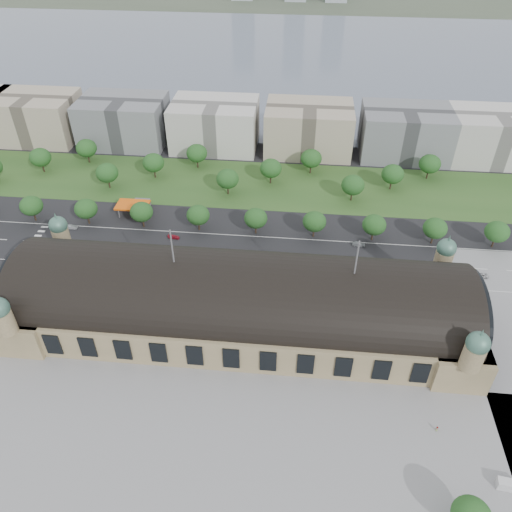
# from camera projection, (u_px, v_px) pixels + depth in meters

# --- Properties ---
(ground) EXTENTS (900.00, 900.00, 0.00)m
(ground) POSITION_uv_depth(u_px,v_px,m) (240.00, 324.00, 167.62)
(ground) COLOR black
(ground) RESTS_ON ground
(station) EXTENTS (150.00, 48.40, 44.30)m
(station) POSITION_uv_depth(u_px,v_px,m) (239.00, 302.00, 161.25)
(station) COLOR tan
(station) RESTS_ON ground
(plaza_south) EXTENTS (190.00, 48.00, 0.12)m
(plaza_south) POSITION_uv_depth(u_px,v_px,m) (257.00, 447.00, 132.48)
(plaza_south) COLOR gray
(plaza_south) RESTS_ON ground
(road_slab) EXTENTS (260.00, 26.00, 0.10)m
(road_slab) POSITION_uv_depth(u_px,v_px,m) (202.00, 252.00, 198.85)
(road_slab) COLOR black
(road_slab) RESTS_ON ground
(grass_belt) EXTENTS (300.00, 45.00, 0.10)m
(grass_belt) POSITION_uv_depth(u_px,v_px,m) (233.00, 183.00, 241.41)
(grass_belt) COLOR #2A4F1F
(grass_belt) RESTS_ON ground
(petrol_station) EXTENTS (14.00, 13.00, 5.05)m
(petrol_station) POSITION_uv_depth(u_px,v_px,m) (138.00, 205.00, 220.96)
(petrol_station) COLOR #EA5A0D
(petrol_station) RESTS_ON ground
(lake) EXTENTS (700.00, 320.00, 0.08)m
(lake) POSITION_uv_depth(u_px,v_px,m) (286.00, 56.00, 400.34)
(lake) COLOR slate
(lake) RESTS_ON ground
(far_shore) EXTENTS (700.00, 120.00, 0.14)m
(far_shore) POSITION_uv_depth(u_px,v_px,m) (295.00, 2.00, 556.53)
(far_shore) COLOR #44513D
(far_shore) RESTS_ON ground
(office_1) EXTENTS (45.00, 32.00, 24.00)m
(office_1) POSITION_uv_depth(u_px,v_px,m) (35.00, 117.00, 274.15)
(office_1) COLOR tan
(office_1) RESTS_ON ground
(office_2) EXTENTS (45.00, 32.00, 24.00)m
(office_2) POSITION_uv_depth(u_px,v_px,m) (124.00, 121.00, 270.26)
(office_2) COLOR slate
(office_2) RESTS_ON ground
(office_3) EXTENTS (45.00, 32.00, 24.00)m
(office_3) POSITION_uv_depth(u_px,v_px,m) (215.00, 125.00, 266.38)
(office_3) COLOR beige
(office_3) RESTS_ON ground
(office_4) EXTENTS (45.00, 32.00, 24.00)m
(office_4) POSITION_uv_depth(u_px,v_px,m) (309.00, 129.00, 262.49)
(office_4) COLOR tan
(office_4) RESTS_ON ground
(office_5) EXTENTS (45.00, 32.00, 24.00)m
(office_5) POSITION_uv_depth(u_px,v_px,m) (405.00, 133.00, 258.61)
(office_5) COLOR slate
(office_5) RESTS_ON ground
(office_6) EXTENTS (45.00, 32.00, 24.00)m
(office_6) POSITION_uv_depth(u_px,v_px,m) (495.00, 136.00, 255.12)
(office_6) COLOR beige
(office_6) RESTS_ON ground
(tree_row_1) EXTENTS (9.60, 9.60, 11.52)m
(tree_row_1) POSITION_uv_depth(u_px,v_px,m) (31.00, 206.00, 211.87)
(tree_row_1) COLOR #2D2116
(tree_row_1) RESTS_ON ground
(tree_row_2) EXTENTS (9.60, 9.60, 11.52)m
(tree_row_2) POSITION_uv_depth(u_px,v_px,m) (86.00, 209.00, 210.00)
(tree_row_2) COLOR #2D2116
(tree_row_2) RESTS_ON ground
(tree_row_3) EXTENTS (9.60, 9.60, 11.52)m
(tree_row_3) POSITION_uv_depth(u_px,v_px,m) (141.00, 212.00, 208.14)
(tree_row_3) COLOR #2D2116
(tree_row_3) RESTS_ON ground
(tree_row_4) EXTENTS (9.60, 9.60, 11.52)m
(tree_row_4) POSITION_uv_depth(u_px,v_px,m) (198.00, 215.00, 206.27)
(tree_row_4) COLOR #2D2116
(tree_row_4) RESTS_ON ground
(tree_row_5) EXTENTS (9.60, 9.60, 11.52)m
(tree_row_5) POSITION_uv_depth(u_px,v_px,m) (256.00, 218.00, 204.41)
(tree_row_5) COLOR #2D2116
(tree_row_5) RESTS_ON ground
(tree_row_6) EXTENTS (9.60, 9.60, 11.52)m
(tree_row_6) POSITION_uv_depth(u_px,v_px,m) (314.00, 222.00, 202.54)
(tree_row_6) COLOR #2D2116
(tree_row_6) RESTS_ON ground
(tree_row_7) EXTENTS (9.60, 9.60, 11.52)m
(tree_row_7) POSITION_uv_depth(u_px,v_px,m) (374.00, 225.00, 200.68)
(tree_row_7) COLOR #2D2116
(tree_row_7) RESTS_ON ground
(tree_row_8) EXTENTS (9.60, 9.60, 11.52)m
(tree_row_8) POSITION_uv_depth(u_px,v_px,m) (435.00, 228.00, 198.82)
(tree_row_8) COLOR #2D2116
(tree_row_8) RESTS_ON ground
(tree_row_9) EXTENTS (9.60, 9.60, 11.52)m
(tree_row_9) POSITION_uv_depth(u_px,v_px,m) (497.00, 232.00, 196.95)
(tree_row_9) COLOR #2D2116
(tree_row_9) RESTS_ON ground
(tree_belt_1) EXTENTS (10.40, 10.40, 12.48)m
(tree_belt_1) POSITION_uv_depth(u_px,v_px,m) (40.00, 157.00, 245.45)
(tree_belt_1) COLOR #2D2116
(tree_belt_1) RESTS_ON ground
(tree_belt_2) EXTENTS (10.40, 10.40, 12.48)m
(tree_belt_2) POSITION_uv_depth(u_px,v_px,m) (86.00, 148.00, 253.34)
(tree_belt_2) COLOR #2D2116
(tree_belt_2) RESTS_ON ground
(tree_belt_3) EXTENTS (10.40, 10.40, 12.48)m
(tree_belt_3) POSITION_uv_depth(u_px,v_px,m) (107.00, 173.00, 233.12)
(tree_belt_3) COLOR #2D2116
(tree_belt_3) RESTS_ON ground
(tree_belt_4) EXTENTS (10.40, 10.40, 12.48)m
(tree_belt_4) POSITION_uv_depth(u_px,v_px,m) (153.00, 163.00, 241.02)
(tree_belt_4) COLOR #2D2116
(tree_belt_4) RESTS_ON ground
(tree_belt_5) EXTENTS (10.40, 10.40, 12.48)m
(tree_belt_5) POSITION_uv_depth(u_px,v_px,m) (197.00, 153.00, 248.91)
(tree_belt_5) COLOR #2D2116
(tree_belt_5) RESTS_ON ground
(tree_belt_6) EXTENTS (10.40, 10.40, 12.48)m
(tree_belt_6) POSITION_uv_depth(u_px,v_px,m) (228.00, 179.00, 228.69)
(tree_belt_6) COLOR #2D2116
(tree_belt_6) RESTS_ON ground
(tree_belt_7) EXTENTS (10.40, 10.40, 12.48)m
(tree_belt_7) POSITION_uv_depth(u_px,v_px,m) (271.00, 168.00, 236.59)
(tree_belt_7) COLOR #2D2116
(tree_belt_7) RESTS_ON ground
(tree_belt_8) EXTENTS (10.40, 10.40, 12.48)m
(tree_belt_8) POSITION_uv_depth(u_px,v_px,m) (311.00, 158.00, 244.49)
(tree_belt_8) COLOR #2D2116
(tree_belt_8) RESTS_ON ground
(tree_belt_9) EXTENTS (10.40, 10.40, 12.48)m
(tree_belt_9) POSITION_uv_depth(u_px,v_px,m) (353.00, 185.00, 224.27)
(tree_belt_9) COLOR #2D2116
(tree_belt_9) RESTS_ON ground
(tree_belt_10) EXTENTS (10.40, 10.40, 12.48)m
(tree_belt_10) POSITION_uv_depth(u_px,v_px,m) (393.00, 174.00, 232.16)
(tree_belt_10) COLOR #2D2116
(tree_belt_10) RESTS_ON ground
(tree_belt_11) EXTENTS (10.40, 10.40, 12.48)m
(tree_belt_11) POSITION_uv_depth(u_px,v_px,m) (430.00, 164.00, 240.06)
(tree_belt_11) COLOR #2D2116
(tree_belt_11) RESTS_ON ground
(traffic_car_1) EXTENTS (5.06, 2.04, 1.64)m
(traffic_car_1) POSITION_uv_depth(u_px,v_px,m) (71.00, 227.00, 211.00)
(traffic_car_1) COLOR gray
(traffic_car_1) RESTS_ON ground
(traffic_car_2) EXTENTS (4.64, 2.17, 1.28)m
(traffic_car_2) POSITION_uv_depth(u_px,v_px,m) (121.00, 259.00, 194.24)
(traffic_car_2) COLOR black
(traffic_car_2) RESTS_ON ground
(traffic_car_3) EXTENTS (4.88, 2.19, 1.39)m
(traffic_car_3) POSITION_uv_depth(u_px,v_px,m) (174.00, 237.00, 205.70)
(traffic_car_3) COLOR maroon
(traffic_car_3) RESTS_ON ground
(traffic_car_4) EXTENTS (3.96, 1.68, 1.34)m
(traffic_car_4) POSITION_uv_depth(u_px,v_px,m) (286.00, 267.00, 190.17)
(traffic_car_4) COLOR #1B1E4E
(traffic_car_4) RESTS_ON ground
(traffic_car_5) EXTENTS (5.18, 2.38, 1.64)m
(traffic_car_5) POSITION_uv_depth(u_px,v_px,m) (359.00, 244.00, 201.44)
(traffic_car_5) COLOR slate
(traffic_car_5) RESTS_ON ground
(traffic_car_6) EXTENTS (5.31, 2.77, 1.43)m
(traffic_car_6) POSITION_uv_depth(u_px,v_px,m) (481.00, 275.00, 186.51)
(traffic_car_6) COLOR #BBBBBD
(traffic_car_6) RESTS_ON ground
(parked_car_0) EXTENTS (4.38, 3.91, 1.44)m
(parked_car_0) POSITION_uv_depth(u_px,v_px,m) (81.00, 271.00, 188.50)
(parked_car_0) COLOR black
(parked_car_0) RESTS_ON ground
(parked_car_1) EXTENTS (5.42, 4.15, 1.37)m
(parked_car_1) POSITION_uv_depth(u_px,v_px,m) (109.00, 273.00, 187.66)
(parked_car_1) COLOR maroon
(parked_car_1) RESTS_ON ground
(parked_car_2) EXTENTS (5.87, 4.97, 1.61)m
(parked_car_2) POSITION_uv_depth(u_px,v_px,m) (119.00, 266.00, 190.52)
(parked_car_2) COLOR #192446
(parked_car_2) RESTS_ON ground
(parked_car_3) EXTENTS (3.99, 3.57, 1.31)m
(parked_car_3) POSITION_uv_depth(u_px,v_px,m) (152.00, 275.00, 186.76)
(parked_car_3) COLOR #55565D
(parked_car_3) RESTS_ON ground
(parked_car_4) EXTENTS (4.96, 3.26, 1.54)m
(parked_car_4) POSITION_uv_depth(u_px,v_px,m) (180.00, 277.00, 185.49)
(parked_car_4) COLOR silver
(parked_car_4) RESTS_ON ground
(parked_car_5) EXTENTS (5.77, 5.21, 1.49)m
(parked_car_5) POSITION_uv_depth(u_px,v_px,m) (154.00, 276.00, 186.29)
(parked_car_5) COLOR gray
(parked_car_5) RESTS_ON ground
(parked_car_6) EXTENTS (5.71, 4.70, 1.56)m
(parked_car_6) POSITION_uv_depth(u_px,v_px,m) (169.00, 270.00, 189.02)
(parked_car_6) COLOR black
(parked_car_6) RESTS_ON ground
(bus_west) EXTENTS (11.92, 3.06, 3.30)m
(bus_west) POSITION_uv_depth(u_px,v_px,m) (219.00, 259.00, 192.54)
(bus_west) COLOR red
(bus_west) RESTS_ON ground
(bus_mid) EXTENTS (13.20, 4.23, 3.62)m
(bus_mid) POSITION_uv_depth(u_px,v_px,m) (228.00, 260.00, 191.92)
(bus_mid) COLOR silver
(bus_mid) RESTS_ON ground
(bus_east) EXTENTS (13.59, 3.66, 3.75)m
(bus_east) POSITION_uv_depth(u_px,v_px,m) (323.00, 274.00, 185.39)
(bus_east) COLOR silver
(bus_east) RESTS_ON ground
(van_south) EXTENTS (6.30, 3.16, 2.62)m
(van_south) POSITION_uv_depth(u_px,v_px,m) (508.00, 485.00, 123.05)
(van_south) COLOR silver
(van_south) RESTS_ON ground
(pedestrian_0) EXTENTS (1.01, 0.78, 1.83)m
(pedestrian_0) POSITION_uv_depth(u_px,v_px,m) (437.00, 429.00, 135.64)
(pedestrian_0) COLOR gray
(pedestrian_0) RESTS_ON ground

